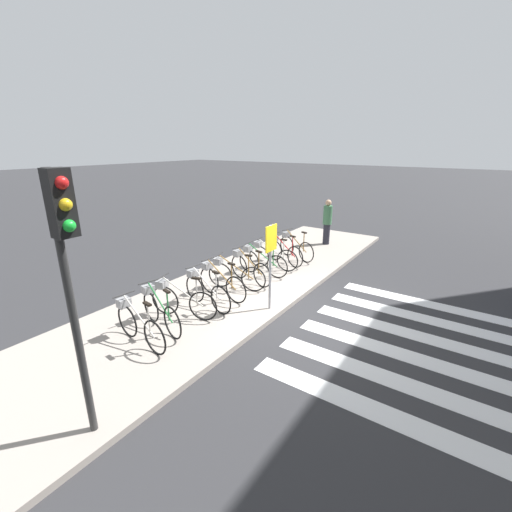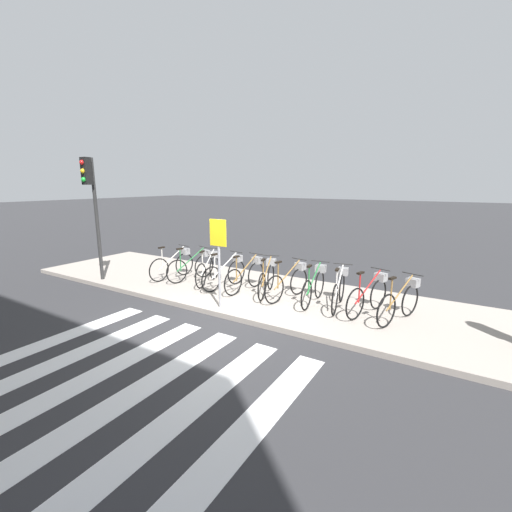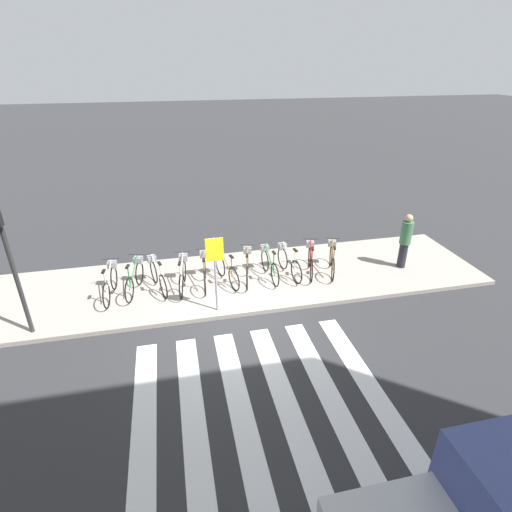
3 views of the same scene
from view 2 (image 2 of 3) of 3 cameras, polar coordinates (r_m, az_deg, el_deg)
The scene contains 15 objects.
ground_plane at distance 7.71m, azimuth -4.64°, elevation -10.56°, with size 120.00×120.00×0.00m, color #2D2D30.
sidewalk at distance 9.11m, azimuth 2.07°, elevation -6.54°, with size 15.63×3.60×0.12m.
parked_bicycle_0 at distance 10.73m, azimuth -13.44°, elevation -1.19°, with size 0.46×1.66×1.02m.
parked_bicycle_1 at distance 10.39m, azimuth -10.39°, elevation -1.49°, with size 0.55×1.63×1.02m.
parked_bicycle_2 at distance 10.00m, azimuth -7.83°, elevation -1.93°, with size 0.60×1.61×1.02m.
parked_bicycle_3 at distance 9.50m, azimuth -4.91°, elevation -2.60°, with size 0.46×1.65×1.02m.
parked_bicycle_4 at distance 9.20m, azimuth -1.48°, elevation -3.04°, with size 0.46×1.66×1.02m.
parked_bicycle_5 at distance 8.92m, azimuth 1.91°, elevation -3.53°, with size 0.60×1.61×1.02m.
parked_bicycle_6 at distance 8.61m, azimuth 5.58°, elevation -4.16°, with size 0.53×1.64×1.02m.
parked_bicycle_7 at distance 8.38m, azimuth 9.75°, elevation -4.73°, with size 0.46×1.67×1.02m.
parked_bicycle_8 at distance 8.20m, azimuth 13.72°, elevation -5.27°, with size 0.46×1.65×1.02m.
parked_bicycle_9 at distance 8.00m, azimuth 18.42°, elevation -6.00°, with size 0.61×1.61×1.02m.
parked_bicycle_10 at distance 7.81m, azimuth 23.06°, elevation -6.79°, with size 0.66×1.59×1.02m.
traffic_light at distance 10.95m, azimuth -25.81°, elevation 9.34°, with size 0.24×0.40×3.55m.
sign_post at distance 7.76m, azimuth -6.26°, elevation 1.31°, with size 0.44×0.07×2.06m.
Camera 2 is at (4.23, -5.73, 2.95)m, focal length 24.00 mm.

